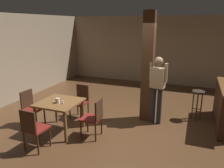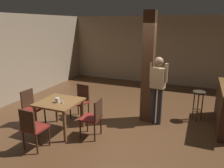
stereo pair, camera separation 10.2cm
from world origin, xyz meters
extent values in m
plane|color=#4C301C|center=(0.00, 0.00, 0.00)|extent=(10.80, 10.80, 0.00)
cube|color=gray|center=(0.00, 4.50, 1.40)|extent=(8.00, 0.10, 2.80)
cube|color=#422816|center=(0.35, 0.65, 1.40)|extent=(0.28, 0.28, 2.80)
cube|color=brown|center=(-1.38, -0.77, 0.73)|extent=(0.92, 0.92, 0.04)
cylinder|color=brown|center=(-0.99, -0.38, 0.35)|extent=(0.07, 0.07, 0.71)
cylinder|color=brown|center=(-1.77, -0.38, 0.35)|extent=(0.07, 0.07, 0.71)
cylinder|color=brown|center=(-0.99, -1.16, 0.35)|extent=(0.07, 0.07, 0.71)
cylinder|color=brown|center=(-1.77, -1.16, 0.35)|extent=(0.07, 0.07, 0.71)
cube|color=maroon|center=(-1.39, -1.58, 0.45)|extent=(0.44, 0.44, 0.04)
cube|color=#382114|center=(-1.40, -1.77, 0.68)|extent=(0.38, 0.06, 0.45)
cylinder|color=#382114|center=(-1.56, -1.39, 0.23)|extent=(0.04, 0.04, 0.43)
cylinder|color=#382114|center=(-1.21, -1.41, 0.23)|extent=(0.04, 0.04, 0.43)
cylinder|color=#382114|center=(-1.58, -1.74, 0.23)|extent=(0.04, 0.04, 0.43)
cylinder|color=#382114|center=(-1.23, -1.76, 0.23)|extent=(0.04, 0.04, 0.43)
cube|color=maroon|center=(-0.58, -0.73, 0.45)|extent=(0.44, 0.44, 0.04)
cube|color=#382114|center=(-0.39, -0.72, 0.68)|extent=(0.05, 0.38, 0.45)
cylinder|color=#382114|center=(-0.75, -0.91, 0.23)|extent=(0.04, 0.04, 0.43)
cylinder|color=#382114|center=(-0.77, -0.56, 0.23)|extent=(0.04, 0.04, 0.43)
cylinder|color=#382114|center=(-0.40, -0.90, 0.23)|extent=(0.04, 0.04, 0.43)
cylinder|color=#382114|center=(-0.42, -0.55, 0.23)|extent=(0.04, 0.04, 0.43)
cube|color=maroon|center=(-1.34, 0.05, 0.45)|extent=(0.46, 0.46, 0.04)
cube|color=#382114|center=(-1.32, 0.24, 0.68)|extent=(0.38, 0.07, 0.45)
cylinder|color=#382114|center=(-1.18, -0.15, 0.23)|extent=(0.04, 0.04, 0.43)
cylinder|color=#382114|center=(-1.53, -0.11, 0.23)|extent=(0.04, 0.04, 0.43)
cylinder|color=#382114|center=(-1.15, 0.20, 0.23)|extent=(0.04, 0.04, 0.43)
cylinder|color=#382114|center=(-1.50, 0.24, 0.23)|extent=(0.04, 0.04, 0.43)
cube|color=maroon|center=(-2.16, -0.76, 0.45)|extent=(0.44, 0.44, 0.04)
cube|color=#382114|center=(-2.35, -0.75, 0.68)|extent=(0.06, 0.38, 0.45)
cylinder|color=#382114|center=(-1.97, -0.60, 0.23)|extent=(0.04, 0.04, 0.43)
cylinder|color=#382114|center=(-1.99, -0.95, 0.23)|extent=(0.04, 0.04, 0.43)
cylinder|color=#382114|center=(-2.32, -0.58, 0.23)|extent=(0.04, 0.04, 0.43)
cylinder|color=#382114|center=(-2.34, -0.93, 0.23)|extent=(0.04, 0.04, 0.43)
cylinder|color=beige|center=(-1.36, -0.85, 0.81)|extent=(0.10, 0.10, 0.11)
cylinder|color=silver|center=(-1.22, -0.85, 0.79)|extent=(0.03, 0.03, 0.07)
cube|color=tan|center=(0.64, 0.51, 1.20)|extent=(0.37, 0.26, 0.50)
sphere|color=#997056|center=(0.64, 0.51, 1.61)|extent=(0.25, 0.25, 0.21)
cylinder|color=#232328|center=(0.72, 0.49, 0.47)|extent=(0.14, 0.14, 0.95)
cylinder|color=#232328|center=(0.56, 0.52, 0.47)|extent=(0.14, 0.14, 0.95)
cylinder|color=tan|center=(0.83, 0.47, 1.35)|extent=(0.09, 0.09, 0.46)
cylinder|color=tan|center=(0.45, 0.54, 1.35)|extent=(0.09, 0.09, 0.46)
cylinder|color=#2D2319|center=(1.61, 1.11, 0.77)|extent=(0.32, 0.32, 0.05)
torus|color=#4C301C|center=(1.61, 1.11, 0.27)|extent=(0.23, 0.23, 0.02)
cylinder|color=#4C301C|center=(1.61, 1.22, 0.37)|extent=(0.03, 0.03, 0.75)
cylinder|color=#4C301C|center=(1.61, 1.01, 0.37)|extent=(0.03, 0.03, 0.75)
cylinder|color=#4C301C|center=(1.71, 1.11, 0.37)|extent=(0.03, 0.03, 0.75)
cylinder|color=#4C301C|center=(1.50, 1.11, 0.37)|extent=(0.03, 0.03, 0.75)
camera|label=1|loc=(1.48, -4.74, 2.49)|focal=35.00mm
camera|label=2|loc=(1.57, -4.70, 2.49)|focal=35.00mm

